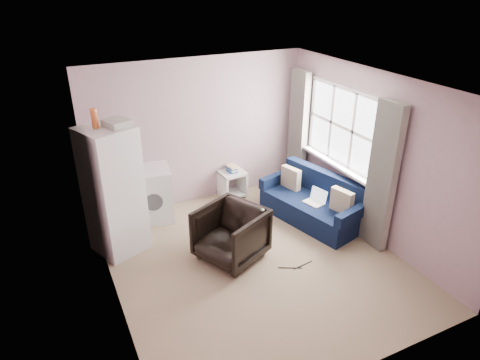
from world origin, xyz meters
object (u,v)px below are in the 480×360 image
(fridge, at_px, (114,190))
(washing_machine, at_px, (152,193))
(side_table, at_px, (232,182))
(armchair, at_px, (231,232))
(sofa, at_px, (314,203))

(fridge, xyz_separation_m, washing_machine, (0.67, 0.65, -0.49))
(washing_machine, xyz_separation_m, side_table, (1.49, 0.13, -0.18))
(armchair, height_order, fridge, fridge)
(armchair, bearing_deg, washing_machine, 178.66)
(fridge, relative_size, sofa, 1.14)
(fridge, height_order, washing_machine, fridge)
(fridge, relative_size, side_table, 3.57)
(armchair, bearing_deg, sofa, 78.05)
(sofa, bearing_deg, washing_machine, 138.72)
(washing_machine, bearing_deg, side_table, 15.33)
(fridge, distance_m, washing_machine, 1.06)
(armchair, distance_m, fridge, 1.73)
(fridge, height_order, sofa, fridge)
(side_table, height_order, sofa, sofa)
(washing_machine, bearing_deg, armchair, -56.15)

